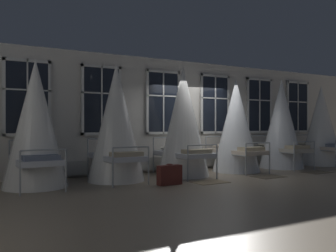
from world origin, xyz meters
TOP-DOWN VIEW (x-y plane):
  - ground at (0.00, 0.00)m, footprint 26.43×26.43m
  - back_wall_with_windows at (0.00, 1.16)m, footprint 14.21×0.10m
  - window_bank at (0.00, 1.04)m, footprint 10.36×0.10m
  - cot_first at (-4.61, 0.02)m, footprint 1.37×1.83m
  - cot_second at (-2.76, 0.04)m, footprint 1.37×1.83m
  - cot_third at (-0.90, -0.01)m, footprint 1.37×1.83m
  - cot_fourth at (0.93, 0.05)m, footprint 1.37×1.84m
  - cot_fifth at (2.76, 0.06)m, footprint 1.37×1.83m
  - cot_sixth at (4.60, 0.04)m, footprint 1.37×1.85m
  - rug_third at (-0.93, -1.26)m, footprint 0.82×0.58m
  - rug_fourth at (0.93, -1.26)m, footprint 0.82×0.59m
  - rug_fifth at (2.78, -1.26)m, footprint 0.81×0.58m
  - suitcase_dark at (-1.92, -1.10)m, footprint 0.57×0.23m

SIDE VIEW (x-z plane):
  - ground at x=0.00m, z-range 0.00..0.00m
  - rug_third at x=-0.93m, z-range 0.00..0.01m
  - rug_fourth at x=0.93m, z-range 0.00..0.01m
  - rug_fifth at x=2.78m, z-range 0.00..0.01m
  - suitcase_dark at x=-1.92m, z-range -0.01..0.46m
  - window_bank at x=0.00m, z-range -0.27..2.59m
  - cot_fourth at x=0.93m, z-range -0.03..2.65m
  - cot_sixth at x=4.60m, z-range -0.03..2.65m
  - cot_first at x=-4.61m, z-range -0.04..2.73m
  - cot_fifth at x=2.76m, z-range -0.04..2.75m
  - cot_second at x=-2.76m, z-range -0.04..2.79m
  - cot_third at x=-0.90m, z-range -0.04..2.85m
  - back_wall_with_windows at x=0.00m, z-range 0.00..3.26m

